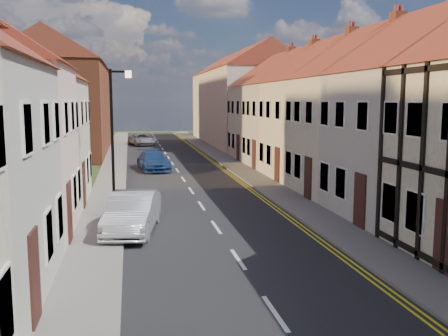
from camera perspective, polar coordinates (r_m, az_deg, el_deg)
road at (r=31.10m, az=-4.67°, el=-1.30°), size 7.00×90.00×0.02m
pavement_left at (r=30.95m, az=-12.80°, el=-1.42°), size 1.80×90.00×0.12m
pavement_right at (r=31.84m, az=3.23°, el=-0.99°), size 1.80×90.00×0.12m
cottage_r_white_near at (r=22.44m, az=23.27°, el=6.06°), size 8.30×6.00×9.00m
cottage_r_cream_mid at (r=27.10m, az=16.87°, el=6.55°), size 8.30×5.20×9.00m
cottage_r_pink at (r=31.98m, az=12.39°, el=6.83°), size 8.30×6.00×9.00m
cottage_r_white_far at (r=37.01m, az=9.10°, el=7.02°), size 8.30×5.20×9.00m
cottage_r_cream_far at (r=42.14m, az=6.60°, el=7.14°), size 8.30×6.00×9.00m
block_right_far at (r=56.93m, az=2.00°, el=8.16°), size 8.30×24.20×10.50m
block_left_far at (r=50.91m, az=-17.76°, el=7.84°), size 8.30×24.20×10.50m
lamppost at (r=20.60m, az=-12.42°, el=3.80°), size 0.88×0.15×6.00m
car_mid at (r=18.91m, az=-10.39°, el=-5.05°), size 2.36×4.73×1.49m
car_far at (r=35.38m, az=-8.07°, el=0.83°), size 2.42×4.85×1.35m
car_distant at (r=55.00m, az=-9.39°, el=3.23°), size 3.12×5.05×1.31m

